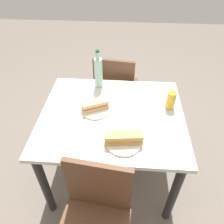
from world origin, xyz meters
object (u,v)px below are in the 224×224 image
Objects in this scene: plate_near at (95,109)px; baguette_sandwich_near at (95,105)px; beer_glass at (171,100)px; chair_near at (96,217)px; chair_far at (115,88)px; knife_far at (121,136)px; dining_table at (112,125)px; plate_far at (123,142)px; knife_near at (92,104)px; baguette_sandwich_far at (124,138)px; water_bottle at (98,72)px.

plate_near is 1.11× the size of baguette_sandwich_near.
chair_near is at bearing -122.49° from beer_glass.
chair_far is at bearing 129.06° from beer_glass.
knife_far is at bearing -52.07° from plate_near.
plate_near is at bearing 96.41° from chair_near.
baguette_sandwich_near is (-0.13, 0.04, 0.16)m from dining_table.
beer_glass is at bearing 13.84° from dining_table.
knife_near is at bearing 125.69° from plate_far.
chair_far is 0.95m from plate_far.
chair_far is at bearing 88.23° from chair_near.
beer_glass is at bearing 48.28° from plate_far.
dining_table is 0.66m from chair_near.
baguette_sandwich_near and baguette_sandwich_far have the same top height.
beer_glass is at bearing 57.51° from chair_near.
chair_near reaches higher than knife_far.
baguette_sandwich_far is 0.50m from beer_glass.
chair_near is at bearing -91.77° from chair_far.
beer_glass is at bearing -50.94° from chair_far.
plate_near is at bearing -172.87° from beer_glass.
baguette_sandwich_near reaches higher than dining_table.
knife_near is 1.24× the size of beer_glass.
knife_far is at bearing 109.29° from plate_far.
dining_table is 0.27m from knife_far.
plate_far is 0.51m from beer_glass.
plate_near is (-0.12, -0.61, 0.23)m from chair_far.
baguette_sandwich_far is 1.41× the size of knife_far.
chair_far is at bearing 90.94° from dining_table.
knife_near is 0.43m from baguette_sandwich_far.
chair_far is (-0.01, 0.64, -0.11)m from dining_table.
plate_near is 0.38m from plate_far.
plate_near is at bearing 127.93° from knife_far.
baguette_sandwich_far is 0.74× the size of water_bottle.
baguette_sandwich_near is at bearing 125.53° from plate_far.
water_bottle is at bearing 91.60° from plate_near.
knife_far is at bearing -69.83° from water_bottle.
chair_near is at bearing -106.69° from knife_far.
chair_far is 1.00× the size of chair_near.
baguette_sandwich_near is 0.90× the size of plate_far.
plate_far is (0.22, -0.31, -0.04)m from baguette_sandwich_near.
knife_far reaches higher than dining_table.
knife_far is (0.20, -0.26, 0.01)m from plate_near.
plate_near is at bearing -53.15° from knife_near.
knife_far is at bearing -52.07° from baguette_sandwich_near.
chair_near reaches higher than plate_far.
knife_near is 0.72× the size of baguette_sandwich_far.
knife_far is (0.09, -0.87, 0.24)m from chair_far.
chair_near is at bearing -110.85° from baguette_sandwich_far.
chair_far reaches higher than dining_table.
chair_near is 0.46m from plate_far.
knife_far is 1.22× the size of beer_glass.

